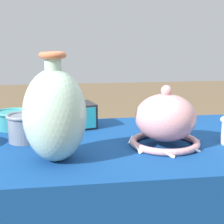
# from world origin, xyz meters

# --- Properties ---
(display_table) EXTENTS (1.18, 0.68, 0.72)m
(display_table) POSITION_xyz_m (0.00, -0.02, 0.64)
(display_table) COLOR olive
(display_table) RESTS_ON ground_plane
(vase_tall_bulbous) EXTENTS (0.18, 0.18, 0.31)m
(vase_tall_bulbous) POSITION_xyz_m (-0.16, -0.16, 0.86)
(vase_tall_bulbous) COLOR #A8CCB7
(vase_tall_bulbous) RESTS_ON display_table
(vase_dome_bell) EXTENTS (0.24, 0.24, 0.20)m
(vase_dome_bell) POSITION_xyz_m (0.19, -0.07, 0.80)
(vase_dome_bell) COLOR #D19399
(vase_dome_bell) RESTS_ON display_table
(mosaic_tile_box) EXTENTS (0.19, 0.16, 0.10)m
(mosaic_tile_box) POSITION_xyz_m (-0.10, 0.20, 0.77)
(mosaic_tile_box) COLOR #232328
(mosaic_tile_box) RESTS_ON display_table
(cup_wide_slate) EXTENTS (0.12, 0.12, 0.10)m
(cup_wide_slate) POSITION_xyz_m (-0.26, 0.04, 0.77)
(cup_wide_slate) COLOR slate
(cup_wide_slate) RESTS_ON display_table
(cup_wide_teal) EXTENTS (0.14, 0.14, 0.07)m
(cup_wide_teal) POSITION_xyz_m (-0.33, 0.22, 0.76)
(cup_wide_teal) COLOR teal
(cup_wide_teal) RESTS_ON display_table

